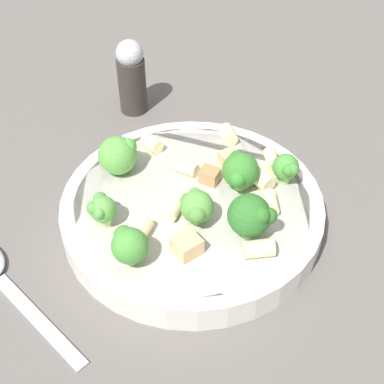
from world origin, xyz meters
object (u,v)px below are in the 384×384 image
object	(u,v)px
broccoli_floret_2	(119,154)
pepper_shaker	(132,76)
broccoli_floret_6	(286,168)
rigatoni_4	(170,205)
pasta_bowl	(192,208)
broccoli_floret_0	(240,170)
chicken_chunk_2	(187,246)
rigatoni_0	(152,144)
chicken_chunk_0	(229,159)
rigatoni_1	(228,134)
rigatoni_3	(184,167)
broccoli_floret_1	(129,244)
broccoli_floret_5	(102,209)
broccoli_floret_3	(252,214)
rigatoni_5	(259,248)
rigatoni_2	(270,203)
chicken_chunk_1	(210,176)
rigatoni_6	(262,180)
rigatoni_7	(138,232)
broccoli_floret_4	(196,207)
rigatoni_8	(272,160)

from	to	relation	value
broccoli_floret_2	pepper_shaker	world-z (taller)	pepper_shaker
broccoli_floret_6	rigatoni_4	bearing A→B (deg)	-117.99
pasta_bowl	pepper_shaker	size ratio (longest dim) A/B	2.69
broccoli_floret_0	chicken_chunk_2	size ratio (longest dim) A/B	1.79
rigatoni_0	chicken_chunk_0	distance (m)	0.09
rigatoni_1	chicken_chunk_0	xyz separation A→B (m)	(0.03, -0.03, -0.00)
broccoli_floret_2	rigatoni_3	xyz separation A→B (m)	(0.05, 0.04, -0.02)
broccoli_floret_0	broccoli_floret_2	xyz separation A→B (m)	(-0.11, -0.06, -0.00)
pepper_shaker	broccoli_floret_2	bearing A→B (deg)	-47.00
broccoli_floret_1	broccoli_floret_5	distance (m)	0.05
broccoli_floret_1	broccoli_floret_3	xyz separation A→B (m)	(0.06, 0.10, 0.00)
rigatoni_5	rigatoni_2	bearing A→B (deg)	117.36
rigatoni_3	broccoli_floret_5	bearing A→B (deg)	-91.93
chicken_chunk_1	pepper_shaker	bearing A→B (deg)	161.42
broccoli_floret_0	chicken_chunk_1	distance (m)	0.03
rigatoni_6	chicken_chunk_0	bearing A→B (deg)	175.57
rigatoni_6	rigatoni_7	distance (m)	0.14
rigatoni_1	broccoli_floret_3	bearing A→B (deg)	-41.41
pasta_bowl	pepper_shaker	bearing A→B (deg)	153.65
rigatoni_3	chicken_chunk_2	distance (m)	0.11
pasta_bowl	rigatoni_3	xyz separation A→B (m)	(-0.03, 0.02, 0.02)
rigatoni_5	pepper_shaker	bearing A→B (deg)	159.47
broccoli_floret_4	chicken_chunk_1	distance (m)	0.06
rigatoni_0	chicken_chunk_1	size ratio (longest dim) A/B	1.16
broccoli_floret_0	broccoli_floret_5	bearing A→B (deg)	-115.57
rigatoni_3	rigatoni_7	bearing A→B (deg)	-70.83
broccoli_floret_4	rigatoni_1	size ratio (longest dim) A/B	1.67
rigatoni_4	pasta_bowl	bearing A→B (deg)	78.96
rigatoni_1	chicken_chunk_0	world-z (taller)	same
rigatoni_4	pepper_shaker	xyz separation A→B (m)	(-0.18, 0.12, 0.01)
rigatoni_5	rigatoni_6	distance (m)	0.09
chicken_chunk_0	chicken_chunk_2	xyz separation A→B (m)	(0.05, -0.12, 0.00)
broccoli_floret_2	rigatoni_2	xyz separation A→B (m)	(0.15, 0.06, -0.01)
broccoli_floret_2	broccoli_floret_4	distance (m)	0.11
rigatoni_3	pepper_shaker	size ratio (longest dim) A/B	0.29
broccoli_floret_0	chicken_chunk_1	world-z (taller)	broccoli_floret_0
broccoli_floret_3	chicken_chunk_0	distance (m)	0.10
rigatoni_0	rigatoni_8	size ratio (longest dim) A/B	0.80
broccoli_floret_1	rigatoni_1	bearing A→B (deg)	104.37
rigatoni_2	chicken_chunk_0	distance (m)	0.07
pasta_bowl	rigatoni_8	world-z (taller)	rigatoni_8
broccoli_floret_5	rigatoni_4	bearing A→B (deg)	59.30
pasta_bowl	rigatoni_4	bearing A→B (deg)	-101.04
broccoli_floret_2	rigatoni_0	distance (m)	0.05
rigatoni_5	chicken_chunk_1	size ratio (longest dim) A/B	1.45
broccoli_floret_6	rigatoni_0	size ratio (longest dim) A/B	1.54
pasta_bowl	rigatoni_8	size ratio (longest dim) A/B	9.66
pasta_bowl	rigatoni_1	bearing A→B (deg)	110.12
pasta_bowl	broccoli_floret_2	bearing A→B (deg)	-167.31
broccoli_floret_6	rigatoni_7	distance (m)	0.16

